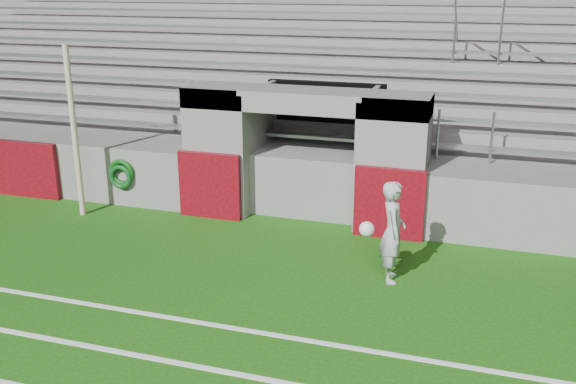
% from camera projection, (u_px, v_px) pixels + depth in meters
% --- Properties ---
extents(ground, '(90.00, 90.00, 0.00)m').
position_uv_depth(ground, '(241.00, 294.00, 9.88)').
color(ground, '#164C0C').
rests_on(ground, ground).
extents(field_post, '(0.12, 0.12, 3.44)m').
position_uv_depth(field_post, '(74.00, 133.00, 12.66)').
color(field_post, '#C4AE91').
rests_on(field_post, ground).
extents(stadium_structure, '(26.00, 8.48, 5.42)m').
position_uv_depth(stadium_structure, '(352.00, 105.00, 16.62)').
color(stadium_structure, '#63615E').
rests_on(stadium_structure, ground).
extents(goalkeeper_with_ball, '(0.75, 0.75, 1.65)m').
position_uv_depth(goalkeeper_with_ball, '(392.00, 232.00, 10.09)').
color(goalkeeper_with_ball, '#9FA5A8').
rests_on(goalkeeper_with_ball, ground).
extents(hose_coil, '(0.57, 0.15, 0.63)m').
position_uv_depth(hose_coil, '(121.00, 174.00, 13.38)').
color(hose_coil, '#0E460E').
rests_on(hose_coil, ground).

